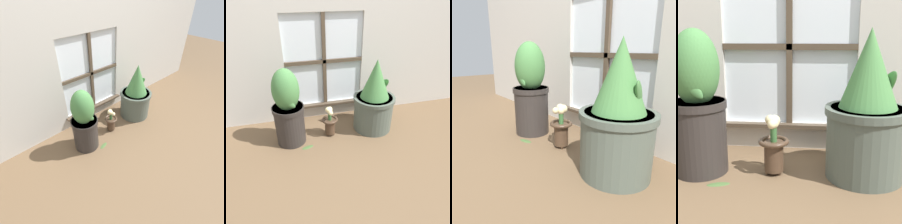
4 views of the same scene
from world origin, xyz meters
The scene contains 5 objects.
ground_plane centered at (0.00, 0.00, 0.00)m, with size 10.00×10.00×0.00m, color brown.
potted_plant_left centered at (-0.42, 0.13, 0.34)m, with size 0.29×0.29×0.73m.
potted_plant_right centered at (0.42, 0.16, 0.31)m, with size 0.41×0.41×0.73m.
flower_vase centered at (-0.04, 0.14, 0.15)m, with size 0.16×0.16×0.31m.
fallen_leaf centered at (-0.29, -0.01, 0.00)m, with size 0.12×0.07×0.01m.
Camera 2 is at (-0.41, -1.60, 1.33)m, focal length 35.00 mm.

